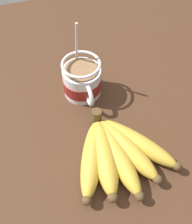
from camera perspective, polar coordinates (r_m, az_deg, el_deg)
table at (r=55.88cm, az=2.54°, el=-1.28°), size 104.88×104.88×3.24cm
coffee_mug at (r=55.85cm, az=-3.17°, el=7.14°), size 12.75×8.62×17.19cm
banana_bunch at (r=47.33cm, az=4.47°, el=-9.17°), size 19.31×20.50×4.35cm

